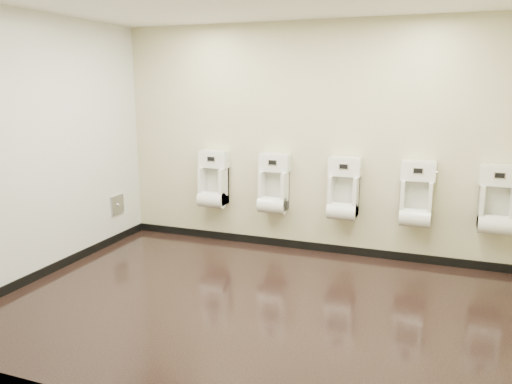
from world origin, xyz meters
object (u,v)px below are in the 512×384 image
Objects in this scene: urinal_3 at (416,199)px; urinal_4 at (496,205)px; urinal_0 at (213,183)px; urinal_1 at (274,188)px; urinal_2 at (343,193)px; access_panel at (117,205)px.

urinal_4 is at bearing 0.00° from urinal_3.
urinal_1 is at bearing 0.00° from urinal_0.
urinal_3 is (2.54, 0.00, 0.00)m from urinal_0.
urinal_2 and urinal_4 have the same top height.
access_panel is 4.60m from urinal_4.
urinal_4 is at bearing 0.00° from urinal_0.
urinal_3 reaches higher than access_panel.
urinal_2 is at bearing 180.00° from urinal_4.
urinal_0 is 1.00× the size of urinal_4.
urinal_1 is 0.88m from urinal_2.
urinal_0 is 0.83m from urinal_1.
urinal_0 is at bearing 19.17° from access_panel.
urinal_0 and urinal_1 have the same top height.
urinal_0 and urinal_2 have the same top height.
urinal_4 is (2.53, 0.00, 0.00)m from urinal_1.
urinal_1 is 2.53m from urinal_4.
urinal_2 is 1.00× the size of urinal_4.
urinal_3 is (1.71, 0.00, 0.00)m from urinal_1.
urinal_0 is 1.00× the size of urinal_3.
urinal_1 and urinal_2 have the same top height.
urinal_1 is at bearing 180.00° from urinal_3.
urinal_2 is 1.65m from urinal_4.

